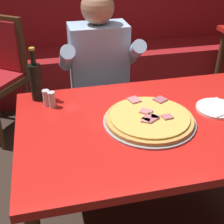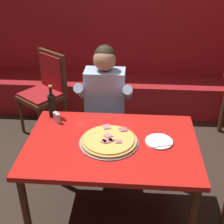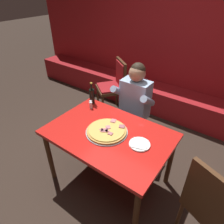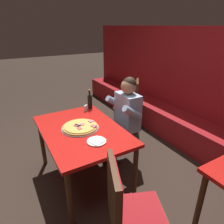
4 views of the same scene
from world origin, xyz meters
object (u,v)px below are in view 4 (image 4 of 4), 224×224
object	(u,v)px
shaker_oregano	(86,108)
dining_chair_by_booth	(130,102)
beer_bottle	(90,101)
dining_chair_near_left	(128,210)
plate_white_paper	(97,141)
main_dining_table	(82,135)
shaker_red_pepper_flakes	(85,109)
diner_seated_blue_shirt	(123,117)
pizza	(80,127)

from	to	relation	value
shaker_oregano	dining_chair_by_booth	bearing A→B (deg)	109.94
beer_bottle	dining_chair_near_left	bearing A→B (deg)	-14.71
plate_white_paper	shaker_oregano	bearing A→B (deg)	163.64
main_dining_table	dining_chair_near_left	size ratio (longest dim) A/B	1.28
shaker_red_pepper_flakes	diner_seated_blue_shirt	distance (m)	0.55
shaker_red_pepper_flakes	dining_chair_near_left	bearing A→B (deg)	-11.71
plate_white_paper	shaker_oregano	size ratio (longest dim) A/B	2.44
main_dining_table	plate_white_paper	world-z (taller)	plate_white_paper
main_dining_table	diner_seated_blue_shirt	size ratio (longest dim) A/B	1.02
pizza	plate_white_paper	distance (m)	0.38
dining_chair_near_left	shaker_red_pepper_flakes	bearing A→B (deg)	168.29
pizza	dining_chair_by_booth	size ratio (longest dim) A/B	0.46
plate_white_paper	dining_chair_by_booth	distance (m)	1.80
main_dining_table	shaker_oregano	bearing A→B (deg)	150.56
plate_white_paper	pizza	bearing A→B (deg)	-174.80
shaker_oregano	shaker_red_pepper_flakes	bearing A→B (deg)	-44.30
diner_seated_blue_shirt	dining_chair_by_booth	world-z (taller)	diner_seated_blue_shirt
beer_bottle	dining_chair_near_left	world-z (taller)	beer_bottle
shaker_oregano	diner_seated_blue_shirt	distance (m)	0.55
shaker_red_pepper_flakes	diner_seated_blue_shirt	size ratio (longest dim) A/B	0.07
beer_bottle	dining_chair_near_left	xyz separation A→B (m)	(1.66, -0.44, -0.27)
pizza	diner_seated_blue_shirt	distance (m)	0.69
beer_bottle	shaker_red_pepper_flakes	bearing A→B (deg)	-56.47
diner_seated_blue_shirt	dining_chair_near_left	world-z (taller)	diner_seated_blue_shirt
beer_bottle	main_dining_table	bearing A→B (deg)	-33.72
main_dining_table	shaker_red_pepper_flakes	world-z (taller)	shaker_red_pepper_flakes
plate_white_paper	shaker_red_pepper_flakes	size ratio (longest dim) A/B	2.44
beer_bottle	dining_chair_by_booth	xyz separation A→B (m)	(-0.34, 0.97, -0.30)
shaker_red_pepper_flakes	dining_chair_by_booth	size ratio (longest dim) A/B	0.09
beer_bottle	dining_chair_by_booth	world-z (taller)	beer_bottle
plate_white_paper	shaker_oregano	xyz separation A→B (m)	(-0.85, 0.25, 0.03)
dining_chair_by_booth	dining_chair_near_left	distance (m)	2.44
diner_seated_blue_shirt	shaker_red_pepper_flakes	bearing A→B (deg)	-129.64
shaker_oregano	shaker_red_pepper_flakes	world-z (taller)	same
beer_bottle	diner_seated_blue_shirt	distance (m)	0.54
pizza	diner_seated_blue_shirt	world-z (taller)	diner_seated_blue_shirt
shaker_red_pepper_flakes	beer_bottle	bearing A→B (deg)	123.53
diner_seated_blue_shirt	dining_chair_near_left	size ratio (longest dim) A/B	1.25
plate_white_paper	diner_seated_blue_shirt	bearing A→B (deg)	126.79
main_dining_table	pizza	xyz separation A→B (m)	(-0.02, -0.01, 0.10)
shaker_oregano	dining_chair_near_left	xyz separation A→B (m)	(1.62, -0.36, -0.20)
main_dining_table	dining_chair_near_left	xyz separation A→B (m)	(1.12, -0.08, -0.08)
pizza	dining_chair_near_left	world-z (taller)	dining_chair_near_left
main_dining_table	plate_white_paper	size ratio (longest dim) A/B	6.22
pizza	shaker_red_pepper_flakes	distance (m)	0.52
pizza	diner_seated_blue_shirt	size ratio (longest dim) A/B	0.35
main_dining_table	pizza	size ratio (longest dim) A/B	2.92
shaker_oregano	pizza	bearing A→B (deg)	-30.99
pizza	beer_bottle	xyz separation A→B (m)	(-0.52, 0.36, 0.09)
plate_white_paper	shaker_red_pepper_flakes	world-z (taller)	shaker_red_pepper_flakes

